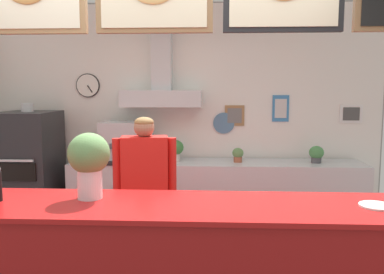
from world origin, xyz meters
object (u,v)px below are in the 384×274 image
(potted_rosemary, at_px, (316,154))
(basil_vase, at_px, (89,161))
(pizza_oven, at_px, (30,175))
(shop_worker, at_px, (145,196))
(espresso_machine, at_px, (126,142))
(potted_sage, at_px, (175,149))
(condiment_plate, at_px, (376,206))
(potted_basil, at_px, (98,149))
(potted_thyme, at_px, (238,154))

(potted_rosemary, relative_size, basil_vase, 0.47)
(pizza_oven, xyz_separation_m, shop_worker, (1.56, -1.07, 0.06))
(espresso_machine, relative_size, potted_sage, 2.30)
(potted_rosemary, height_order, condiment_plate, potted_rosemary)
(potted_basil, height_order, condiment_plate, potted_basil)
(shop_worker, distance_m, potted_sage, 1.27)
(potted_sage, bearing_deg, potted_rosemary, -0.35)
(espresso_machine, distance_m, basil_vase, 2.28)
(potted_rosemary, xyz_separation_m, basil_vase, (-2.02, -2.28, 0.30))
(pizza_oven, relative_size, potted_basil, 6.77)
(potted_thyme, bearing_deg, basil_vase, -115.65)
(potted_rosemary, bearing_deg, potted_basil, 179.18)
(espresso_machine, height_order, potted_rosemary, espresso_machine)
(potted_sage, height_order, condiment_plate, potted_sage)
(potted_rosemary, bearing_deg, pizza_oven, -177.48)
(basil_vase, bearing_deg, potted_rosemary, 48.51)
(pizza_oven, bearing_deg, potted_rosemary, 2.52)
(potted_basil, xyz_separation_m, condiment_plate, (2.38, -2.42, 0.04))
(espresso_machine, distance_m, potted_basil, 0.38)
(potted_thyme, xyz_separation_m, condiment_plate, (0.68, -2.37, 0.08))
(basil_vase, bearing_deg, potted_sage, 81.56)
(shop_worker, xyz_separation_m, potted_thyme, (0.92, 1.22, 0.19))
(potted_thyme, relative_size, basil_vase, 0.40)
(potted_basil, distance_m, condiment_plate, 3.40)
(pizza_oven, xyz_separation_m, condiment_plate, (3.16, -2.23, 0.34))
(shop_worker, height_order, condiment_plate, shop_worker)
(potted_thyme, bearing_deg, pizza_oven, -176.68)
(shop_worker, relative_size, espresso_machine, 2.59)
(shop_worker, distance_m, potted_thyme, 1.54)
(shop_worker, height_order, espresso_machine, shop_worker)
(potted_thyme, bearing_deg, shop_worker, -126.92)
(potted_thyme, bearing_deg, potted_basil, 178.53)
(shop_worker, height_order, potted_basil, shop_worker)
(espresso_machine, distance_m, potted_thyme, 1.35)
(potted_rosemary, bearing_deg, condiment_plate, -95.87)
(espresso_machine, distance_m, potted_sage, 0.59)
(espresso_machine, xyz_separation_m, potted_thyme, (1.34, 0.02, -0.14))
(condiment_plate, bearing_deg, potted_rosemary, 84.13)
(pizza_oven, xyz_separation_m, potted_basil, (0.78, 0.19, 0.29))
(pizza_oven, xyz_separation_m, espresso_machine, (1.14, 0.13, 0.40))
(shop_worker, distance_m, potted_basil, 1.50)
(basil_vase, bearing_deg, potted_basil, 104.66)
(shop_worker, height_order, potted_sage, shop_worker)
(potted_rosemary, distance_m, potted_thyme, 0.93)
(espresso_machine, bearing_deg, potted_rosemary, 0.61)
(pizza_oven, relative_size, potted_thyme, 9.52)
(espresso_machine, bearing_deg, potted_basil, 170.32)
(potted_sage, bearing_deg, basil_vase, -98.44)
(espresso_machine, xyz_separation_m, potted_basil, (-0.36, 0.06, -0.10))
(potted_sage, distance_m, basil_vase, 2.33)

